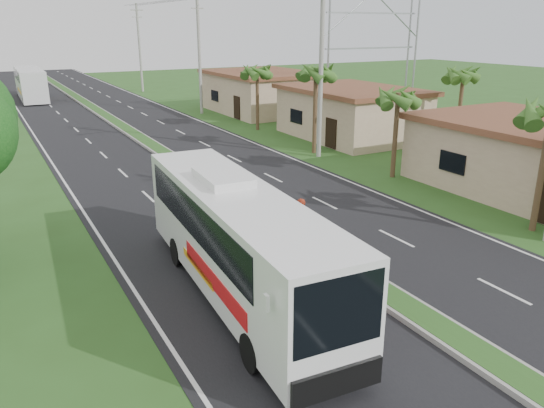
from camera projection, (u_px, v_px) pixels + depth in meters
ground at (421, 320)px, 15.12m from camera, size 180.00×180.00×0.00m
road_asphalt at (181, 166)px, 31.69m from camera, size 14.00×160.00×0.02m
median_strip at (181, 164)px, 31.66m from camera, size 1.20×160.00×0.18m
lane_edge_left at (63, 181)px, 28.62m from camera, size 0.12×160.00×0.01m
lane_edge_right at (279, 153)px, 34.76m from camera, size 0.12×160.00×0.01m
shop_mid at (351, 112)px, 39.17m from camera, size 7.60×10.60×3.67m
shop_far at (262, 92)px, 50.76m from camera, size 8.60×11.60×3.82m
palm_verge_b at (398, 97)px, 27.97m from camera, size 2.40×2.40×5.05m
palm_verge_c at (316, 73)px, 33.26m from camera, size 2.40×2.40×5.85m
palm_verge_d at (257, 72)px, 41.13m from camera, size 2.40×2.40×5.25m
palm_behind_shop at (464, 75)px, 33.99m from camera, size 2.40×2.40×5.65m
utility_pole_b at (321, 55)px, 31.91m from camera, size 3.20×0.28×12.00m
utility_pole_c at (199, 52)px, 48.69m from camera, size 1.60×0.28×11.00m
utility_pole_d at (139, 47)px, 65.35m from camera, size 1.60×0.28×10.50m
billboard_lattice at (371, 39)px, 47.88m from camera, size 10.18×1.18×12.07m
coach_bus_main at (237, 235)px, 15.85m from camera, size 3.11×11.49×3.67m
coach_bus_far at (30, 82)px, 59.22m from camera, size 2.78×11.71×3.40m
motorcyclist at (300, 236)px, 18.97m from camera, size 1.80×1.00×2.24m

